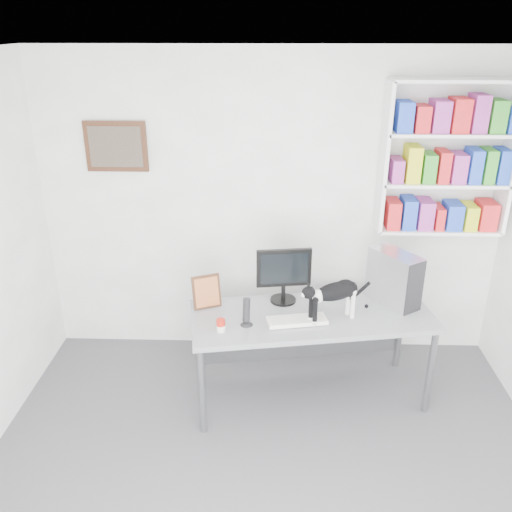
% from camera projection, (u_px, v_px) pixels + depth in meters
% --- Properties ---
extents(room, '(4.01, 4.01, 2.70)m').
position_uv_depth(room, '(269.00, 330.00, 2.88)').
color(room, '#4C4C50').
rests_on(room, ground).
extents(bookshelf, '(1.03, 0.28, 1.24)m').
position_uv_depth(bookshelf, '(447.00, 158.00, 4.33)').
color(bookshelf, white).
rests_on(bookshelf, room).
extents(wall_art, '(0.52, 0.04, 0.42)m').
position_uv_depth(wall_art, '(116.00, 147.00, 4.51)').
color(wall_art, '#492917').
rests_on(wall_art, room).
extents(desk, '(1.96, 1.03, 0.78)m').
position_uv_depth(desk, '(310.00, 356.00, 4.35)').
color(desk, gray).
rests_on(desk, room).
extents(monitor, '(0.46, 0.27, 0.46)m').
position_uv_depth(monitor, '(284.00, 275.00, 4.30)').
color(monitor, black).
rests_on(monitor, desk).
extents(keyboard, '(0.47, 0.25, 0.03)m').
position_uv_depth(keyboard, '(297.00, 320.00, 4.07)').
color(keyboard, white).
rests_on(keyboard, desk).
extents(pc_tower, '(0.40, 0.47, 0.43)m').
position_uv_depth(pc_tower, '(394.00, 278.00, 4.29)').
color(pc_tower, silver).
rests_on(pc_tower, desk).
extents(speaker, '(0.12, 0.12, 0.23)m').
position_uv_depth(speaker, '(246.00, 312.00, 4.00)').
color(speaker, black).
rests_on(speaker, desk).
extents(leaning_print, '(0.24, 0.17, 0.28)m').
position_uv_depth(leaning_print, '(206.00, 291.00, 4.25)').
color(leaning_print, '#492917').
rests_on(leaning_print, desk).
extents(soup_can, '(0.08, 0.08, 0.10)m').
position_uv_depth(soup_can, '(221.00, 325.00, 3.95)').
color(soup_can, red).
rests_on(soup_can, desk).
extents(cat, '(0.54, 0.36, 0.33)m').
position_uv_depth(cat, '(334.00, 301.00, 4.04)').
color(cat, black).
rests_on(cat, desk).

